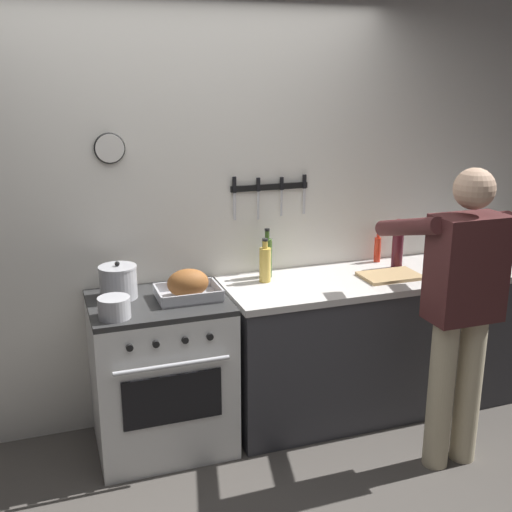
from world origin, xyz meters
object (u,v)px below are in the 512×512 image
object	(u,v)px
bottle_cooking_oil	(265,264)
roasting_pan	(188,286)
stock_pot	(118,282)
person_cook	(461,301)
saucepan	(114,308)
bottle_wine_red	(398,248)
stove	(161,374)
cutting_board	(390,276)
bottle_olive_oil	(267,257)
bottle_hot_sauce	(377,249)

from	to	relation	value
bottle_cooking_oil	roasting_pan	bearing A→B (deg)	-164.53
stock_pot	bottle_cooking_oil	bearing A→B (deg)	-0.04
person_cook	saucepan	distance (m)	1.81
bottle_wine_red	stove	bearing A→B (deg)	-176.91
stock_pot	cutting_board	distance (m)	1.64
cutting_board	bottle_olive_oil	world-z (taller)	bottle_olive_oil
person_cook	cutting_board	world-z (taller)	person_cook
person_cook	roasting_pan	distance (m)	1.47
stove	bottle_wine_red	xyz separation A→B (m)	(1.56, 0.08, 0.58)
cutting_board	bottle_hot_sauce	bearing A→B (deg)	74.19
stock_pot	bottle_wine_red	world-z (taller)	bottle_wine_red
saucepan	bottle_olive_oil	world-z (taller)	bottle_olive_oil
roasting_pan	cutting_board	xyz separation A→B (m)	(1.26, -0.04, -0.07)
bottle_cooking_oil	stock_pot	bearing A→B (deg)	179.96
saucepan	bottle_hot_sauce	bearing A→B (deg)	13.90
saucepan	bottle_hot_sauce	world-z (taller)	bottle_hot_sauce
person_cook	saucepan	size ratio (longest dim) A/B	9.94
saucepan	bottle_olive_oil	bearing A→B (deg)	21.32
bottle_olive_oil	bottle_cooking_oil	bearing A→B (deg)	-117.17
bottle_cooking_oil	cutting_board	bearing A→B (deg)	-13.37
stove	bottle_wine_red	distance (m)	1.67
stock_pot	bottle_hot_sauce	xyz separation A→B (m)	(1.71, 0.14, -0.00)
stove	bottle_hot_sauce	world-z (taller)	bottle_hot_sauce
cutting_board	bottle_wine_red	bearing A→B (deg)	48.47
person_cook	roasting_pan	world-z (taller)	person_cook
stove	roasting_pan	size ratio (longest dim) A/B	2.56
bottle_wine_red	bottle_hot_sauce	distance (m)	0.18
saucepan	bottle_wine_red	world-z (taller)	bottle_wine_red
stove	bottle_olive_oil	distance (m)	0.94
person_cook	stock_pot	bearing A→B (deg)	54.56
person_cook	bottle_hot_sauce	bearing A→B (deg)	-12.35
saucepan	bottle_cooking_oil	bearing A→B (deg)	17.62
person_cook	bottle_hot_sauce	size ratio (longest dim) A/B	7.76
bottle_olive_oil	cutting_board	bearing A→B (deg)	-20.34
stove	person_cook	bearing A→B (deg)	-24.87
stove	saucepan	world-z (taller)	saucepan
stock_pot	saucepan	world-z (taller)	stock_pot
stock_pot	bottle_hot_sauce	size ratio (longest dim) A/B	0.99
bottle_wine_red	bottle_olive_oil	world-z (taller)	bottle_wine_red
roasting_pan	bottle_olive_oil	distance (m)	0.60
bottle_wine_red	person_cook	bearing A→B (deg)	-96.21
roasting_pan	stock_pot	bearing A→B (deg)	158.79
stock_pot	bottle_cooking_oil	world-z (taller)	bottle_cooking_oil
stock_pot	bottle_wine_red	distance (m)	1.76
person_cook	bottle_wine_red	bearing A→B (deg)	-16.32
saucepan	bottle_cooking_oil	size ratio (longest dim) A/B	0.63
bottle_olive_oil	person_cook	bearing A→B (deg)	-48.88
person_cook	cutting_board	distance (m)	0.62
cutting_board	bottle_cooking_oil	size ratio (longest dim) A/B	1.35
cutting_board	bottle_olive_oil	bearing A→B (deg)	159.66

